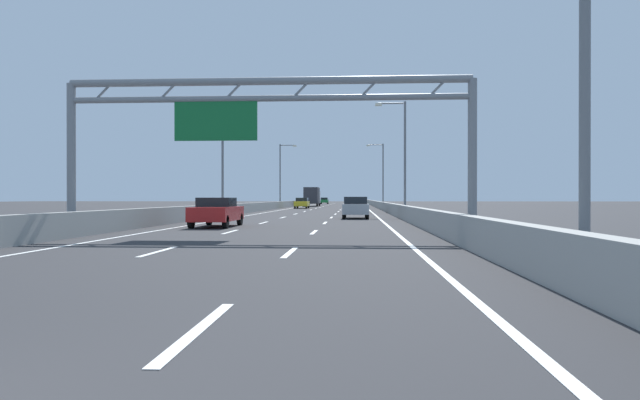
% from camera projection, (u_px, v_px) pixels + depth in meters
% --- Properties ---
extents(ground_plane, '(260.00, 260.00, 0.00)m').
position_uv_depth(ground_plane, '(335.00, 206.00, 102.82)').
color(ground_plane, '#2D2D30').
extents(lane_dash_left_1, '(0.16, 3.00, 0.01)m').
position_uv_depth(lane_dash_left_1, '(158.00, 252.00, 15.59)').
color(lane_dash_left_1, white).
rests_on(lane_dash_left_1, ground_plane).
extents(lane_dash_left_2, '(0.16, 3.00, 0.01)m').
position_uv_depth(lane_dash_left_2, '(230.00, 232.00, 24.57)').
color(lane_dash_left_2, white).
rests_on(lane_dash_left_2, ground_plane).
extents(lane_dash_left_3, '(0.16, 3.00, 0.01)m').
position_uv_depth(lane_dash_left_3, '(264.00, 223.00, 33.56)').
color(lane_dash_left_3, white).
rests_on(lane_dash_left_3, ground_plane).
extents(lane_dash_left_4, '(0.16, 3.00, 0.01)m').
position_uv_depth(lane_dash_left_4, '(283.00, 217.00, 42.54)').
color(lane_dash_left_4, white).
rests_on(lane_dash_left_4, ground_plane).
extents(lane_dash_left_5, '(0.16, 3.00, 0.01)m').
position_uv_depth(lane_dash_left_5, '(296.00, 214.00, 51.52)').
color(lane_dash_left_5, white).
rests_on(lane_dash_left_5, ground_plane).
extents(lane_dash_left_6, '(0.16, 3.00, 0.01)m').
position_uv_depth(lane_dash_left_6, '(304.00, 212.00, 60.51)').
color(lane_dash_left_6, white).
rests_on(lane_dash_left_6, ground_plane).
extents(lane_dash_left_7, '(0.16, 3.00, 0.01)m').
position_uv_depth(lane_dash_left_7, '(311.00, 210.00, 69.49)').
color(lane_dash_left_7, white).
rests_on(lane_dash_left_7, ground_plane).
extents(lane_dash_left_8, '(0.16, 3.00, 0.01)m').
position_uv_depth(lane_dash_left_8, '(316.00, 208.00, 78.47)').
color(lane_dash_left_8, white).
rests_on(lane_dash_left_8, ground_plane).
extents(lane_dash_left_9, '(0.16, 3.00, 0.01)m').
position_uv_depth(lane_dash_left_9, '(320.00, 207.00, 87.46)').
color(lane_dash_left_9, white).
rests_on(lane_dash_left_9, ground_plane).
extents(lane_dash_left_10, '(0.16, 3.00, 0.01)m').
position_uv_depth(lane_dash_left_10, '(323.00, 206.00, 96.44)').
color(lane_dash_left_10, white).
rests_on(lane_dash_left_10, ground_plane).
extents(lane_dash_left_11, '(0.16, 3.00, 0.01)m').
position_uv_depth(lane_dash_left_11, '(326.00, 206.00, 105.42)').
color(lane_dash_left_11, white).
rests_on(lane_dash_left_11, ground_plane).
extents(lane_dash_left_12, '(0.16, 3.00, 0.01)m').
position_uv_depth(lane_dash_left_12, '(328.00, 205.00, 114.41)').
color(lane_dash_left_12, white).
rests_on(lane_dash_left_12, ground_plane).
extents(lane_dash_left_13, '(0.16, 3.00, 0.01)m').
position_uv_depth(lane_dash_left_13, '(330.00, 204.00, 123.39)').
color(lane_dash_left_13, white).
rests_on(lane_dash_left_13, ground_plane).
extents(lane_dash_left_14, '(0.16, 3.00, 0.01)m').
position_uv_depth(lane_dash_left_14, '(332.00, 204.00, 132.37)').
color(lane_dash_left_14, white).
rests_on(lane_dash_left_14, ground_plane).
extents(lane_dash_left_15, '(0.16, 3.00, 0.01)m').
position_uv_depth(lane_dash_left_15, '(333.00, 204.00, 141.36)').
color(lane_dash_left_15, white).
rests_on(lane_dash_left_15, ground_plane).
extents(lane_dash_left_16, '(0.16, 3.00, 0.01)m').
position_uv_depth(lane_dash_left_16, '(335.00, 203.00, 150.34)').
color(lane_dash_left_16, white).
rests_on(lane_dash_left_16, ground_plane).
extents(lane_dash_left_17, '(0.16, 3.00, 0.01)m').
position_uv_depth(lane_dash_left_17, '(336.00, 203.00, 159.32)').
color(lane_dash_left_17, white).
rests_on(lane_dash_left_17, ground_plane).
extents(lane_dash_right_0, '(0.16, 3.00, 0.01)m').
position_uv_depth(lane_dash_right_0, '(199.00, 329.00, 6.39)').
color(lane_dash_right_0, white).
rests_on(lane_dash_right_0, ground_plane).
extents(lane_dash_right_1, '(0.16, 3.00, 0.01)m').
position_uv_depth(lane_dash_right_1, '(290.00, 252.00, 15.37)').
color(lane_dash_right_1, white).
rests_on(lane_dash_right_1, ground_plane).
extents(lane_dash_right_2, '(0.16, 3.00, 0.01)m').
position_uv_depth(lane_dash_right_2, '(314.00, 232.00, 24.35)').
color(lane_dash_right_2, white).
rests_on(lane_dash_right_2, ground_plane).
extents(lane_dash_right_3, '(0.16, 3.00, 0.01)m').
position_uv_depth(lane_dash_right_3, '(325.00, 223.00, 33.34)').
color(lane_dash_right_3, white).
rests_on(lane_dash_right_3, ground_plane).
extents(lane_dash_right_4, '(0.16, 3.00, 0.01)m').
position_uv_depth(lane_dash_right_4, '(331.00, 218.00, 42.32)').
color(lane_dash_right_4, white).
rests_on(lane_dash_right_4, ground_plane).
extents(lane_dash_right_5, '(0.16, 3.00, 0.01)m').
position_uv_depth(lane_dash_right_5, '(336.00, 214.00, 51.30)').
color(lane_dash_right_5, white).
rests_on(lane_dash_right_5, ground_plane).
extents(lane_dash_right_6, '(0.16, 3.00, 0.01)m').
position_uv_depth(lane_dash_right_6, '(338.00, 212.00, 60.29)').
color(lane_dash_right_6, white).
rests_on(lane_dash_right_6, ground_plane).
extents(lane_dash_right_7, '(0.16, 3.00, 0.01)m').
position_uv_depth(lane_dash_right_7, '(341.00, 210.00, 69.27)').
color(lane_dash_right_7, white).
rests_on(lane_dash_right_7, ground_plane).
extents(lane_dash_right_8, '(0.16, 3.00, 0.01)m').
position_uv_depth(lane_dash_right_8, '(342.00, 208.00, 78.25)').
color(lane_dash_right_8, white).
rests_on(lane_dash_right_8, ground_plane).
extents(lane_dash_right_9, '(0.16, 3.00, 0.01)m').
position_uv_depth(lane_dash_right_9, '(344.00, 207.00, 87.24)').
color(lane_dash_right_9, white).
rests_on(lane_dash_right_9, ground_plane).
extents(lane_dash_right_10, '(0.16, 3.00, 0.01)m').
position_uv_depth(lane_dash_right_10, '(345.00, 206.00, 96.22)').
color(lane_dash_right_10, white).
rests_on(lane_dash_right_10, ground_plane).
extents(lane_dash_right_11, '(0.16, 3.00, 0.01)m').
position_uv_depth(lane_dash_right_11, '(346.00, 206.00, 105.20)').
color(lane_dash_right_11, white).
rests_on(lane_dash_right_11, ground_plane).
extents(lane_dash_right_12, '(0.16, 3.00, 0.01)m').
position_uv_depth(lane_dash_right_12, '(346.00, 205.00, 114.19)').
color(lane_dash_right_12, white).
rests_on(lane_dash_right_12, ground_plane).
extents(lane_dash_right_13, '(0.16, 3.00, 0.01)m').
position_uv_depth(lane_dash_right_13, '(347.00, 205.00, 123.17)').
color(lane_dash_right_13, white).
rests_on(lane_dash_right_13, ground_plane).
extents(lane_dash_right_14, '(0.16, 3.00, 0.01)m').
position_uv_depth(lane_dash_right_14, '(347.00, 204.00, 132.15)').
color(lane_dash_right_14, white).
rests_on(lane_dash_right_14, ground_plane).
extents(lane_dash_right_15, '(0.16, 3.00, 0.01)m').
position_uv_depth(lane_dash_right_15, '(348.00, 204.00, 141.14)').
color(lane_dash_right_15, white).
rests_on(lane_dash_right_15, ground_plane).
extents(lane_dash_right_16, '(0.16, 3.00, 0.01)m').
position_uv_depth(lane_dash_right_16, '(348.00, 203.00, 150.12)').
color(lane_dash_right_16, white).
rests_on(lane_dash_right_16, ground_plane).
extents(lane_dash_right_17, '(0.16, 3.00, 0.01)m').
position_uv_depth(lane_dash_right_17, '(349.00, 203.00, 159.10)').
color(lane_dash_right_17, white).
rests_on(lane_dash_right_17, ground_plane).
extents(edge_line_left, '(0.16, 176.00, 0.01)m').
position_uv_depth(edge_line_left, '(300.00, 207.00, 91.16)').
color(edge_line_left, white).
rests_on(edge_line_left, ground_plane).
extents(edge_line_right, '(0.16, 176.00, 0.01)m').
position_uv_depth(edge_line_right, '(366.00, 207.00, 90.52)').
color(edge_line_right, white).
rests_on(edge_line_right, ground_plane).
extents(barrier_left, '(0.45, 220.00, 0.95)m').
position_uv_depth(barrier_left, '(302.00, 203.00, 113.22)').
color(barrier_left, '#9E9E99').
rests_on(barrier_left, ground_plane).
extents(barrier_right, '(0.45, 220.00, 0.95)m').
position_uv_depth(barrier_right, '(372.00, 203.00, 112.38)').
color(barrier_right, '#9E9E99').
rests_on(barrier_right, ground_plane).
extents(sign_gantry, '(16.74, 0.36, 6.36)m').
position_uv_depth(sign_gantry, '(261.00, 114.00, 23.24)').
color(sign_gantry, gray).
rests_on(sign_gantry, ground_plane).
extents(streetlamp_left_mid, '(2.58, 0.28, 9.50)m').
position_uv_depth(streetlamp_left_mid, '(225.00, 152.00, 48.70)').
color(streetlamp_left_mid, slate).
rests_on(streetlamp_left_mid, ground_plane).
extents(streetlamp_right_mid, '(2.58, 0.28, 9.50)m').
position_uv_depth(streetlamp_right_mid, '(402.00, 151.00, 47.79)').
color(streetlamp_right_mid, slate).
rests_on(streetlamp_right_mid, ground_plane).
extents(streetlamp_left_far, '(2.58, 0.28, 9.50)m').
position_uv_depth(streetlamp_left_far, '(282.00, 172.00, 86.09)').
color(streetlamp_left_far, slate).
rests_on(streetlamp_left_far, ground_plane).
extents(streetlamp_right_far, '(2.58, 0.28, 9.50)m').
position_uv_depth(streetlamp_right_far, '(381.00, 171.00, 85.18)').
color(streetlamp_right_far, slate).
rests_on(streetlamp_right_far, ground_plane).
extents(black_car, '(1.71, 4.65, 1.47)m').
position_uv_depth(black_car, '(357.00, 205.00, 55.25)').
color(black_car, black).
rests_on(black_car, ground_plane).
extents(silver_car, '(1.82, 4.29, 1.54)m').
position_uv_depth(silver_car, '(356.00, 207.00, 40.74)').
color(silver_car, '#A8ADB2').
rests_on(silver_car, ground_plane).
extents(red_car, '(1.89, 4.47, 1.48)m').
position_uv_depth(red_car, '(217.00, 212.00, 29.01)').
color(red_car, red).
rests_on(red_car, ground_plane).
extents(green_car, '(1.78, 4.25, 1.51)m').
position_uv_depth(green_car, '(324.00, 201.00, 134.79)').
color(green_car, '#1E7A38').
rests_on(green_car, ground_plane).
extents(yellow_car, '(1.77, 4.67, 1.46)m').
position_uv_depth(yellow_car, '(302.00, 203.00, 78.81)').
color(yellow_car, yellow).
rests_on(yellow_car, ground_plane).
extents(white_car, '(1.72, 4.18, 1.55)m').
position_uv_depth(white_car, '(357.00, 204.00, 64.72)').
color(white_car, silver).
rests_on(white_car, ground_plane).
extents(box_truck, '(2.34, 8.66, 3.22)m').
position_uv_depth(box_truck, '(312.00, 196.00, 98.64)').
color(box_truck, silver).
rests_on(box_truck, ground_plane).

